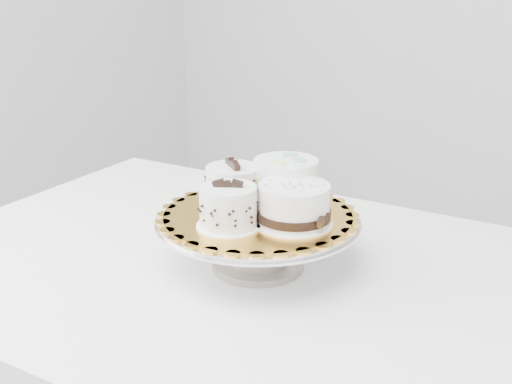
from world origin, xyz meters
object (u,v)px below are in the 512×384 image
Objects in this scene: cake_banded at (233,187)px; cake_stand at (258,233)px; table at (252,306)px; cake_dots at (286,182)px; cake_board at (258,215)px; cake_swirl at (228,208)px; cake_ribbon at (294,206)px.

cake_stand is at bearing 22.77° from cake_banded.
table is 0.21m from cake_banded.
cake_dots is at bearing 67.41° from table.
cake_board is at bearing 22.77° from cake_banded.
cake_swirl is at bearing -91.96° from cake_stand.
table is at bearing -96.55° from cake_dots.
table is 0.23m from cake_dots.
cake_swirl is at bearing -152.76° from cake_ribbon.
cake_stand is 0.09m from cake_banded.
cake_banded reaches higher than table.
cake_ribbon is (0.07, 0.07, -0.00)m from cake_swirl.
cake_stand is 0.10m from cake_dots.
cake_banded is 0.13m from cake_ribbon.
cake_swirl is 0.10m from cake_banded.
cake_banded reaches higher than cake_board.
table is at bearing 16.91° from cake_banded.
cake_stand is at bearing 17.06° from table.
cake_dots reaches higher than cake_ribbon.
cake_stand is 0.10m from cake_ribbon.
cake_banded is 0.88× the size of cake_ribbon.
cake_dots is at bearing 51.32° from cake_swirl.
cake_dots is at bearing 83.28° from cake_board.
table is 10.07× the size of cake_dots.
cake_stand is at bearing 94.76° from cake_board.
table is 9.23× the size of cake_ribbon.
cake_swirl is at bearing -93.43° from table.
cake_swirl is 1.00× the size of cake_banded.
cake_dots reaches higher than cake_swirl.
cake_board is at bearing 164.96° from cake_ribbon.
table is 0.14m from cake_stand.
cake_swirl reaches higher than table.
cake_banded is at bearing 92.67° from cake_swirl.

